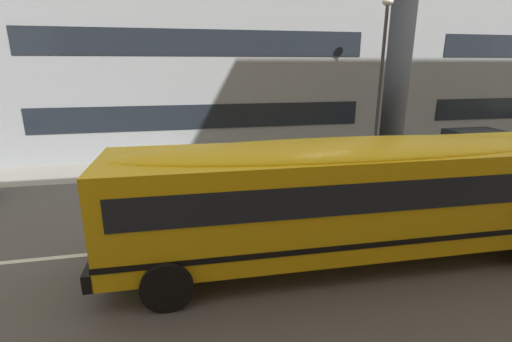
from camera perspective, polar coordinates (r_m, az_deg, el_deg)
ground_plane at (r=11.18m, az=23.97°, el=-7.34°), size 400.00×400.00×0.00m
sidewalk_far at (r=17.16m, az=10.10°, el=1.81°), size 120.00×3.00×0.01m
lane_centreline at (r=11.18m, az=23.97°, el=-7.33°), size 110.00×0.16×0.01m
school_bus at (r=8.27m, az=15.79°, el=-2.86°), size 11.98×2.98×2.67m
parked_car_teal_by_entrance at (r=17.63m, az=31.17°, el=2.88°), size 3.92×1.93×1.64m
street_lamp at (r=17.01m, az=19.06°, el=15.75°), size 0.44×0.44×6.80m
apartment_block_far_left at (r=23.90m, az=-9.86°, el=21.88°), size 17.80×13.77×13.30m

